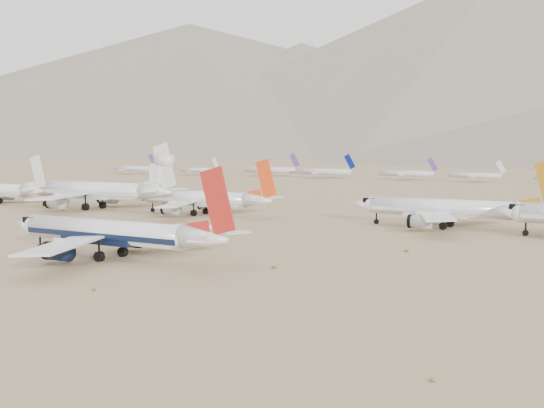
{
  "coord_description": "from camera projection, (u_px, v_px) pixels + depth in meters",
  "views": [
    {
      "loc": [
        83.44,
        -99.54,
        21.27
      ],
      "look_at": [
        -1.01,
        44.08,
        7.0
      ],
      "focal_mm": 45.0,
      "sensor_mm": 36.0,
      "label": 1
    }
  ],
  "objects": [
    {
      "name": "row2_white_trijet",
      "position": [
        97.0,
        190.0,
        226.58
      ],
      "size": [
        62.93,
        61.5,
        22.3
      ],
      "color": "white",
      "rests_on": "ground"
    },
    {
      "name": "row2_orange_tail",
      "position": [
        201.0,
        199.0,
        208.63
      ],
      "size": [
        49.36,
        48.29,
        17.61
      ],
      "color": "white",
      "rests_on": "ground"
    },
    {
      "name": "desert_scrub",
      "position": [
        27.0,
        274.0,
        112.02
      ],
      "size": [
        261.14,
        121.67,
        0.63
      ],
      "color": "brown",
      "rests_on": "ground"
    },
    {
      "name": "row2_gold_tail",
      "position": [
        450.0,
        209.0,
        174.81
      ],
      "size": [
        50.8,
        49.68,
        18.09
      ],
      "color": "white",
      "rests_on": "ground"
    },
    {
      "name": "main_airliner",
      "position": [
        114.0,
        233.0,
        127.36
      ],
      "size": [
        50.75,
        49.57,
        17.91
      ],
      "color": "white",
      "rests_on": "ground"
    },
    {
      "name": "distant_storage_row",
      "position": [
        467.0,
        175.0,
        400.35
      ],
      "size": [
        524.26,
        60.35,
        14.2
      ],
      "color": "silver",
      "rests_on": "ground"
    },
    {
      "name": "ground",
      "position": [
        159.0,
        258.0,
        129.45
      ],
      "size": [
        7000.0,
        7000.0,
        0.0
      ],
      "primitive_type": "plane",
      "color": "#997A59",
      "rests_on": "ground"
    }
  ]
}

